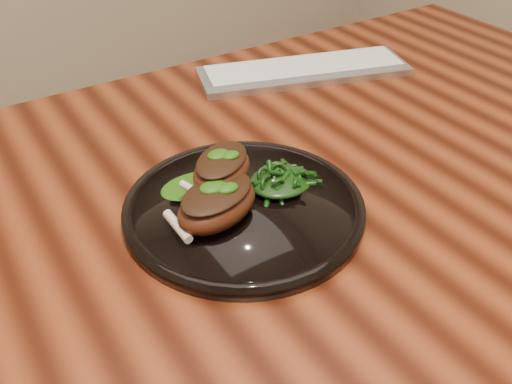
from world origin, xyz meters
TOP-DOWN VIEW (x-y plane):
  - desk at (0.00, 0.00)m, footprint 1.60×0.80m
  - plate at (-0.01, -0.05)m, footprint 0.30×0.30m
  - lamb_chop_front at (-0.05, -0.06)m, footprint 0.13×0.11m
  - lamb_chop_back at (-0.02, -0.02)m, footprint 0.12×0.11m
  - herb_smear at (-0.04, 0.01)m, footprint 0.09×0.06m
  - greens_heap at (0.05, -0.05)m, footprint 0.08×0.08m
  - keyboard at (0.30, 0.24)m, footprint 0.40×0.22m

SIDE VIEW (x-z plane):
  - desk at x=0.00m, z-range 0.29..1.04m
  - keyboard at x=0.30m, z-range 0.75..0.77m
  - plate at x=-0.01m, z-range 0.75..0.77m
  - herb_smear at x=-0.04m, z-range 0.77..0.77m
  - greens_heap at x=0.05m, z-range 0.77..0.80m
  - lamb_chop_front at x=-0.05m, z-range 0.77..0.82m
  - lamb_chop_back at x=-0.02m, z-range 0.78..0.83m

